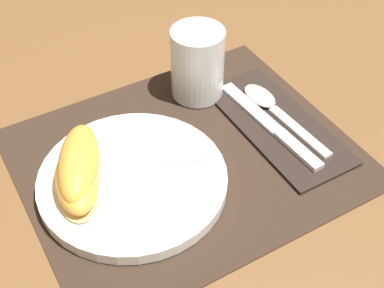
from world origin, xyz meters
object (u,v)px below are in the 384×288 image
juice_glass (197,66)px  citrus_wedge_0 (79,165)px  citrus_wedge_1 (75,181)px  fork (128,170)px  spoon (270,105)px  plate (133,180)px  knife (271,126)px

juice_glass → citrus_wedge_0: (-0.22, -0.09, -0.01)m
citrus_wedge_1 → fork: bearing=-4.0°
spoon → plate: bearing=-172.0°
plate → juice_glass: juice_glass is taller
plate → juice_glass: size_ratio=2.23×
plate → juice_glass: 0.20m
plate → citrus_wedge_0: citrus_wedge_0 is taller
spoon → citrus_wedge_0: (-0.29, -0.00, 0.03)m
knife → citrus_wedge_0: 0.27m
plate → citrus_wedge_0: 0.07m
plate → juice_glass: (0.16, 0.12, 0.04)m
citrus_wedge_0 → juice_glass: bearing=22.0°
plate → citrus_wedge_1: citrus_wedge_1 is taller
plate → spoon: size_ratio=1.34×
fork → citrus_wedge_1: (-0.07, 0.00, 0.01)m
juice_glass → citrus_wedge_1: (-0.23, -0.10, -0.02)m
knife → fork: 0.21m
knife → citrus_wedge_0: (-0.26, 0.03, 0.03)m
juice_glass → knife: size_ratio=0.52×
fork → citrus_wedge_0: 0.06m
knife → citrus_wedge_1: (-0.28, 0.02, 0.02)m
spoon → citrus_wedge_1: (-0.30, -0.02, 0.02)m
knife → fork: fork is taller
fork → juice_glass: bearing=33.6°
plate → fork: (-0.00, 0.01, 0.01)m
spoon → fork: bearing=-174.5°
juice_glass → citrus_wedge_0: bearing=-158.0°
fork → citrus_wedge_0: bearing=158.8°
juice_glass → spoon: bearing=-50.6°
fork → citrus_wedge_0: size_ratio=1.27×
juice_glass → fork: (-0.16, -0.11, -0.03)m
juice_glass → knife: (0.05, -0.12, -0.04)m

